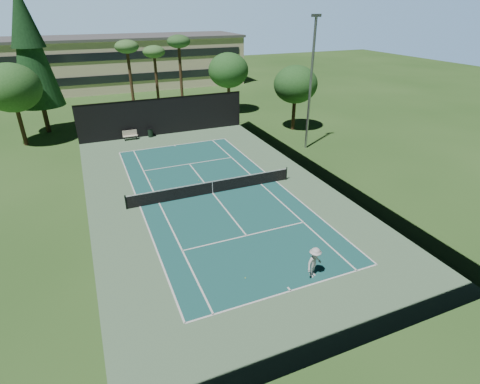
{
  "coord_description": "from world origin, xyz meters",
  "views": [
    {
      "loc": [
        -8.05,
        -24.32,
        12.88
      ],
      "look_at": [
        1.0,
        -3.0,
        1.3
      ],
      "focal_mm": 28.0,
      "sensor_mm": 36.0,
      "label": 1
    }
  ],
  "objects_px": {
    "player": "(314,262)",
    "trash_bin": "(150,133)",
    "tennis_ball_a": "(245,278)",
    "tennis_net": "(212,187)",
    "tennis_ball_c": "(199,180)",
    "tennis_ball_d": "(151,180)",
    "park_bench": "(130,135)",
    "tennis_ball_b": "(212,190)"
  },
  "relations": [
    {
      "from": "tennis_ball_a",
      "to": "tennis_ball_c",
      "type": "bearing_deg",
      "value": 83.67
    },
    {
      "from": "player",
      "to": "park_bench",
      "type": "xyz_separation_m",
      "value": [
        -5.57,
        26.8,
        -0.33
      ]
    },
    {
      "from": "player",
      "to": "tennis_ball_a",
      "type": "xyz_separation_m",
      "value": [
        -3.4,
        1.22,
        -0.85
      ]
    },
    {
      "from": "trash_bin",
      "to": "tennis_net",
      "type": "bearing_deg",
      "value": -83.76
    },
    {
      "from": "tennis_ball_b",
      "to": "player",
      "type": "bearing_deg",
      "value": -82.64
    },
    {
      "from": "tennis_ball_c",
      "to": "tennis_ball_a",
      "type": "bearing_deg",
      "value": -96.33
    },
    {
      "from": "tennis_ball_d",
      "to": "player",
      "type": "bearing_deg",
      "value": -70.14
    },
    {
      "from": "tennis_net",
      "to": "park_bench",
      "type": "height_order",
      "value": "tennis_net"
    },
    {
      "from": "park_bench",
      "to": "tennis_ball_c",
      "type": "bearing_deg",
      "value": -74.44
    },
    {
      "from": "trash_bin",
      "to": "tennis_ball_b",
      "type": "bearing_deg",
      "value": -82.91
    },
    {
      "from": "player",
      "to": "tennis_ball_d",
      "type": "distance_m",
      "value": 16.53
    },
    {
      "from": "trash_bin",
      "to": "tennis_ball_a",
      "type": "bearing_deg",
      "value": -89.99
    },
    {
      "from": "tennis_ball_c",
      "to": "tennis_ball_d",
      "type": "relative_size",
      "value": 0.82
    },
    {
      "from": "player",
      "to": "tennis_ball_a",
      "type": "distance_m",
      "value": 3.71
    },
    {
      "from": "tennis_net",
      "to": "park_bench",
      "type": "relative_size",
      "value": 8.6
    },
    {
      "from": "tennis_ball_d",
      "to": "trash_bin",
      "type": "bearing_deg",
      "value": 79.06
    },
    {
      "from": "tennis_ball_c",
      "to": "park_bench",
      "type": "xyz_separation_m",
      "value": [
        -3.58,
        12.85,
        0.52
      ]
    },
    {
      "from": "tennis_ball_a",
      "to": "tennis_ball_c",
      "type": "distance_m",
      "value": 12.81
    },
    {
      "from": "tennis_ball_b",
      "to": "tennis_ball_c",
      "type": "xyz_separation_m",
      "value": [
        -0.46,
        2.09,
        -0.0
      ]
    },
    {
      "from": "tennis_net",
      "to": "trash_bin",
      "type": "xyz_separation_m",
      "value": [
        -1.71,
        15.61,
        -0.08
      ]
    },
    {
      "from": "park_bench",
      "to": "trash_bin",
      "type": "relative_size",
      "value": 1.59
    },
    {
      "from": "tennis_net",
      "to": "tennis_ball_a",
      "type": "bearing_deg",
      "value": -99.58
    },
    {
      "from": "tennis_net",
      "to": "tennis_ball_b",
      "type": "distance_m",
      "value": 0.78
    },
    {
      "from": "player",
      "to": "tennis_ball_b",
      "type": "relative_size",
      "value": 27.2
    },
    {
      "from": "tennis_ball_b",
      "to": "tennis_ball_c",
      "type": "height_order",
      "value": "tennis_ball_b"
    },
    {
      "from": "tennis_ball_a",
      "to": "tennis_ball_d",
      "type": "bearing_deg",
      "value": 98.77
    },
    {
      "from": "tennis_net",
      "to": "tennis_ball_c",
      "type": "bearing_deg",
      "value": 96.27
    },
    {
      "from": "tennis_ball_a",
      "to": "tennis_ball_b",
      "type": "distance_m",
      "value": 10.81
    },
    {
      "from": "tennis_net",
      "to": "trash_bin",
      "type": "distance_m",
      "value": 15.71
    },
    {
      "from": "tennis_net",
      "to": "tennis_ball_a",
      "type": "distance_m",
      "value": 10.25
    },
    {
      "from": "player",
      "to": "park_bench",
      "type": "relative_size",
      "value": 1.17
    },
    {
      "from": "tennis_ball_a",
      "to": "trash_bin",
      "type": "distance_m",
      "value": 25.71
    },
    {
      "from": "tennis_ball_b",
      "to": "park_bench",
      "type": "relative_size",
      "value": 0.04
    },
    {
      "from": "trash_bin",
      "to": "player",
      "type": "bearing_deg",
      "value": -82.79
    },
    {
      "from": "tennis_net",
      "to": "tennis_ball_c",
      "type": "distance_m",
      "value": 2.71
    },
    {
      "from": "player",
      "to": "tennis_ball_d",
      "type": "relative_size",
      "value": 23.17
    },
    {
      "from": "tennis_ball_c",
      "to": "trash_bin",
      "type": "xyz_separation_m",
      "value": [
        -1.42,
        12.97,
        0.45
      ]
    },
    {
      "from": "tennis_net",
      "to": "tennis_ball_b",
      "type": "relative_size",
      "value": 199.64
    },
    {
      "from": "player",
      "to": "trash_bin",
      "type": "bearing_deg",
      "value": 73.84
    },
    {
      "from": "player",
      "to": "tennis_ball_d",
      "type": "xyz_separation_m",
      "value": [
        -5.61,
        15.52,
        -0.84
      ]
    },
    {
      "from": "tennis_ball_c",
      "to": "park_bench",
      "type": "bearing_deg",
      "value": 105.56
    },
    {
      "from": "tennis_ball_b",
      "to": "tennis_ball_d",
      "type": "xyz_separation_m",
      "value": [
        -4.08,
        3.66,
        0.01
      ]
    }
  ]
}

